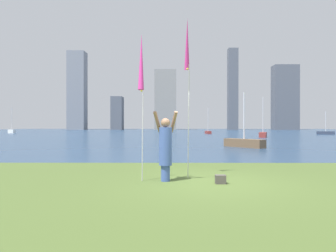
{
  "coord_description": "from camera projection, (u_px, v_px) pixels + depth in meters",
  "views": [
    {
      "loc": [
        -1.06,
        -8.67,
        1.56
      ],
      "look_at": [
        -1.22,
        17.06,
        1.48
      ],
      "focal_mm": 34.11,
      "sensor_mm": 36.0,
      "label": 1
    }
  ],
  "objects": [
    {
      "name": "skyline_tower_3",
      "position": [
        233.0,
        89.0,
        105.17
      ],
      "size": [
        3.13,
        3.23,
        26.74
      ],
      "color": "#565B66",
      "rests_on": "ground"
    },
    {
      "name": "skyline_tower_4",
      "position": [
        285.0,
        98.0,
        103.33
      ],
      "size": [
        7.83,
        4.61,
        20.85
      ],
      "color": "#565B66",
      "rests_on": "ground"
    },
    {
      "name": "skyline_tower_1",
      "position": [
        117.0,
        113.0,
        107.66
      ],
      "size": [
        3.72,
        5.37,
        11.09
      ],
      "color": "#565B66",
      "rests_on": "ground"
    },
    {
      "name": "sailboat_5",
      "position": [
        12.0,
        131.0,
        60.97
      ],
      "size": [
        2.14,
        1.95,
        4.92
      ],
      "color": "white",
      "rests_on": "ground"
    },
    {
      "name": "bag",
      "position": [
        221.0,
        179.0,
        8.48
      ],
      "size": [
        0.28,
        0.2,
        0.23
      ],
      "color": "#4C4742",
      "rests_on": "ground"
    },
    {
      "name": "skyline_tower_2",
      "position": [
        165.0,
        100.0,
        107.13
      ],
      "size": [
        7.11,
        6.51,
        19.83
      ],
      "color": "gray",
      "rests_on": "ground"
    },
    {
      "name": "person",
      "position": [
        165.0,
        147.0,
        8.87
      ],
      "size": [
        0.72,
        0.53,
        1.96
      ],
      "rotation": [
        0.0,
        0.0,
        -0.06
      ],
      "color": "#3F59A5",
      "rests_on": "ground"
    },
    {
      "name": "sailboat_4",
      "position": [
        263.0,
        134.0,
        40.68
      ],
      "size": [
        1.75,
        2.96,
        5.14
      ],
      "color": "maroon",
      "rests_on": "ground"
    },
    {
      "name": "ground",
      "position": [
        176.0,
        134.0,
        59.62
      ],
      "size": [
        120.0,
        138.0,
        0.12
      ],
      "color": "#475B28"
    },
    {
      "name": "skyline_tower_0",
      "position": [
        77.0,
        91.0,
        106.51
      ],
      "size": [
        5.69,
        4.94,
        26.0
      ],
      "color": "gray",
      "rests_on": "ground"
    },
    {
      "name": "sailboat_7",
      "position": [
        326.0,
        133.0,
        52.53
      ],
      "size": [
        2.8,
        1.72,
        3.81
      ],
      "color": "#333D51",
      "rests_on": "ground"
    },
    {
      "name": "kite_flag_right",
      "position": [
        187.0,
        48.0,
        9.69
      ],
      "size": [
        0.16,
        1.24,
        4.76
      ],
      "color": "#B2B2B7",
      "rests_on": "ground"
    },
    {
      "name": "kite_flag_left",
      "position": [
        141.0,
        64.0,
        8.6
      ],
      "size": [
        0.16,
        0.77,
        4.06
      ],
      "color": "#B2B2B7",
      "rests_on": "ground"
    },
    {
      "name": "sailboat_6",
      "position": [
        208.0,
        132.0,
        57.34
      ],
      "size": [
        0.87,
        3.05,
        4.59
      ],
      "color": "maroon",
      "rests_on": "ground"
    },
    {
      "name": "sailboat_2",
      "position": [
        244.0,
        142.0,
        22.42
      ],
      "size": [
        2.52,
        2.98,
        3.86
      ],
      "color": "brown",
      "rests_on": "ground"
    }
  ]
}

